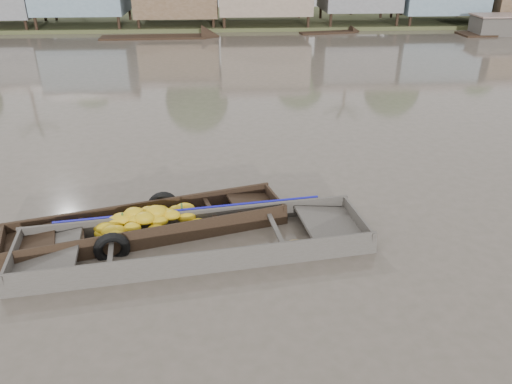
{
  "coord_description": "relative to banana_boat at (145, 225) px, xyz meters",
  "views": [
    {
      "loc": [
        -0.44,
        -9.17,
        5.93
      ],
      "look_at": [
        0.17,
        0.83,
        0.8
      ],
      "focal_mm": 35.0,
      "sensor_mm": 36.0,
      "label": 1
    }
  ],
  "objects": [
    {
      "name": "banana_boat",
      "position": [
        0.0,
        0.0,
        0.0
      ],
      "size": [
        6.32,
        3.08,
        0.84
      ],
      "rotation": [
        0.0,
        0.0,
        0.27
      ],
      "color": "black",
      "rests_on": "ground"
    },
    {
      "name": "viewer_boat",
      "position": [
        1.19,
        -0.71,
        -0.13
      ],
      "size": [
        7.6,
        2.98,
        0.6
      ],
      "rotation": [
        0.0,
        0.0,
        0.14
      ],
      "color": "#403C36",
      "rests_on": "ground"
    },
    {
      "name": "ground",
      "position": [
        2.34,
        -0.55,
        -0.19
      ],
      "size": [
        120.0,
        120.0,
        0.0
      ],
      "primitive_type": "plane",
      "color": "#514A3E",
      "rests_on": "ground"
    },
    {
      "name": "distant_boats",
      "position": [
        15.35,
        23.78,
        0.04
      ],
      "size": [
        48.8,
        13.95,
        1.38
      ],
      "color": "black",
      "rests_on": "ground"
    }
  ]
}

